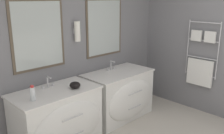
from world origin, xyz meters
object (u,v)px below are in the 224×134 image
Objects in this scene: vanity_left at (58,118)px; toiletry_bottle at (33,94)px; amenity_bowl at (75,85)px; vanity_right at (120,95)px.

toiletry_bottle reaches higher than vanity_left.
toiletry_bottle is (-0.36, -0.06, 0.47)m from vanity_left.
vanity_left is 0.50m from amenity_bowl.
toiletry_bottle is 1.27× the size of amenity_bowl.
toiletry_bottle is at bearing -177.66° from vanity_right.
toiletry_bottle is at bearing 178.72° from amenity_bowl.
vanity_right is at bearing 2.34° from toiletry_bottle.
toiletry_bottle is at bearing -170.04° from vanity_left.
amenity_bowl is (0.59, -0.01, -0.04)m from toiletry_bottle.
vanity_right is at bearing 0.00° from vanity_left.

